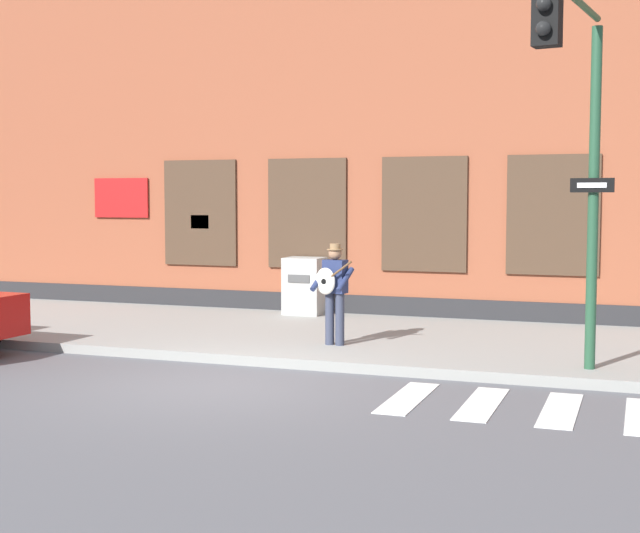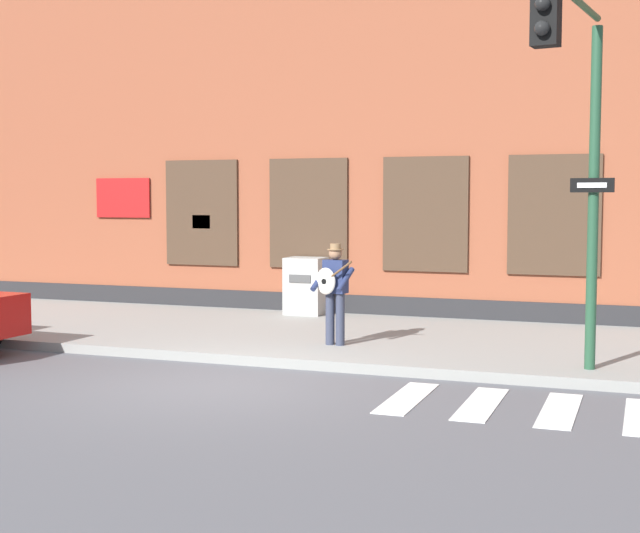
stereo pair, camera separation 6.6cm
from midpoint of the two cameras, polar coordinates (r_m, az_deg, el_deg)
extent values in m
plane|color=#56565B|center=(12.47, -6.40, -7.57)|extent=(160.00, 160.00, 0.00)
cube|color=gray|center=(16.18, 0.18, -4.49)|extent=(28.00, 5.38, 0.16)
cube|color=brown|center=(20.56, 4.75, 10.38)|extent=(28.00, 4.00, 9.45)
cube|color=#28282B|center=(18.66, 3.00, -2.70)|extent=(28.00, 0.04, 0.55)
cube|color=#473323|center=(19.97, -7.49, 3.43)|extent=(1.76, 0.06, 2.33)
cube|color=black|center=(19.96, -7.50, 3.43)|extent=(1.64, 0.03, 2.21)
cube|color=#473323|center=(18.92, -0.66, 3.42)|extent=(1.76, 0.06, 2.33)
cube|color=black|center=(18.91, -0.67, 3.41)|extent=(1.64, 0.03, 2.21)
cube|color=#473323|center=(18.17, 6.85, 3.34)|extent=(1.76, 0.06, 2.33)
cube|color=black|center=(18.16, 6.84, 3.34)|extent=(1.64, 0.03, 2.21)
cube|color=#473323|center=(17.75, 14.85, 3.20)|extent=(1.76, 0.06, 2.33)
cube|color=black|center=(17.74, 14.85, 3.20)|extent=(1.64, 0.03, 2.21)
cube|color=red|center=(20.98, -12.41, 4.31)|extent=(1.40, 0.04, 0.90)
cube|color=yellow|center=(19.96, -7.51, 2.85)|extent=(0.44, 0.02, 0.30)
cube|color=silver|center=(11.67, 5.76, -8.37)|extent=(0.42, 1.90, 0.01)
cube|color=silver|center=(11.47, 10.44, -8.64)|extent=(0.42, 1.90, 0.01)
cube|color=silver|center=(11.35, 15.26, -8.86)|extent=(0.42, 1.90, 0.01)
cube|color=silver|center=(15.32, -18.83, -2.74)|extent=(0.07, 0.24, 0.12)
cylinder|color=#33384C|center=(14.67, 1.43, -3.40)|extent=(0.15, 0.15, 0.86)
cylinder|color=#33384C|center=(14.74, 0.78, -3.36)|extent=(0.15, 0.15, 0.86)
cube|color=navy|center=(14.63, 1.13, -0.64)|extent=(0.41, 0.28, 0.55)
sphere|color=#9E7051|center=(14.60, 1.13, 0.86)|extent=(0.22, 0.22, 0.22)
cylinder|color=olive|center=(14.60, 1.13, 1.10)|extent=(0.27, 0.28, 0.02)
cylinder|color=olive|center=(14.59, 1.13, 1.30)|extent=(0.18, 0.18, 0.09)
cylinder|color=navy|center=(14.43, 1.76, -0.87)|extent=(0.18, 0.52, 0.39)
cylinder|color=navy|center=(14.67, 0.12, -0.78)|extent=(0.18, 0.52, 0.39)
ellipsoid|color=silver|center=(14.52, 0.50, -0.95)|extent=(0.38, 0.18, 0.44)
cylinder|color=black|center=(14.47, 0.38, -0.97)|extent=(0.09, 0.03, 0.09)
cylinder|color=brown|center=(14.36, 1.36, -0.29)|extent=(0.47, 0.12, 0.34)
cylinder|color=#234C33|center=(13.07, 17.24, 4.09)|extent=(0.15, 0.15, 4.79)
cube|color=black|center=(10.57, 14.45, 15.83)|extent=(0.33, 0.28, 0.88)
sphere|color=black|center=(10.42, 14.23, 16.00)|extent=(0.17, 0.17, 0.17)
sphere|color=black|center=(10.37, 14.20, 14.57)|extent=(0.17, 0.17, 0.17)
cube|color=black|center=(12.96, 17.16, 5.00)|extent=(0.60, 0.12, 0.20)
cube|color=white|center=(12.94, 17.15, 5.00)|extent=(0.40, 0.07, 0.07)
cube|color=#ADADA8|center=(18.58, -0.81, -1.25)|extent=(0.78, 0.66, 1.19)
cube|color=#4C4C4C|center=(18.25, -1.20, -0.79)|extent=(0.47, 0.02, 0.16)
camera|label=1|loc=(0.03, -89.86, 0.01)|focal=50.00mm
camera|label=2|loc=(0.03, 90.14, -0.01)|focal=50.00mm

